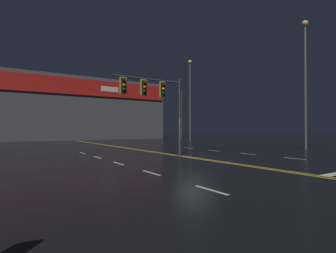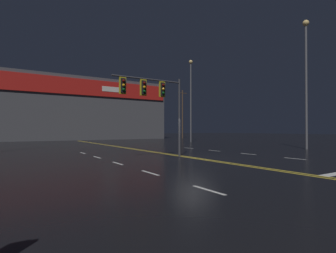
# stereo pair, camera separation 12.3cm
# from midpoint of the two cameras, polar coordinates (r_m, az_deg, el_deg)

# --- Properties ---
(ground_plane) EXTENTS (200.00, 200.00, 0.00)m
(ground_plane) POSITION_cam_midpoint_polar(r_m,az_deg,el_deg) (16.57, 5.78, -6.82)
(ground_plane) COLOR black
(road_markings) EXTENTS (14.87, 60.00, 0.01)m
(road_markings) POSITION_cam_midpoint_polar(r_m,az_deg,el_deg) (16.08, 11.81, -6.98)
(road_markings) COLOR gold
(road_markings) RESTS_ON ground
(traffic_signal_median) EXTENTS (4.76, 0.36, 5.13)m
(traffic_signal_median) POSITION_cam_midpoint_polar(r_m,az_deg,el_deg) (16.43, -3.26, 7.17)
(traffic_signal_median) COLOR #38383D
(traffic_signal_median) RESTS_ON ground
(streetlight_near_right) EXTENTS (0.56, 0.56, 11.83)m
(streetlight_near_right) POSITION_cam_midpoint_polar(r_m,az_deg,el_deg) (27.58, 27.97, 10.99)
(streetlight_near_right) COLOR #59595E
(streetlight_near_right) RESTS_ON ground
(streetlight_median_approach) EXTENTS (0.56, 0.56, 11.96)m
(streetlight_median_approach) POSITION_cam_midpoint_polar(r_m,az_deg,el_deg) (38.62, 5.08, 7.66)
(streetlight_median_approach) COLOR #59595E
(streetlight_median_approach) RESTS_ON ground
(building_backdrop) EXTENTS (34.67, 10.23, 10.93)m
(building_backdrop) POSITION_cam_midpoint_polar(r_m,az_deg,el_deg) (51.25, -20.66, 3.48)
(building_backdrop) COLOR #4C4C51
(building_backdrop) RESTS_ON ground
(utility_pole_row) EXTENTS (44.56, 0.26, 12.58)m
(utility_pole_row) POSITION_cam_midpoint_polar(r_m,az_deg,el_deg) (45.76, -21.54, 4.56)
(utility_pole_row) COLOR #4C3828
(utility_pole_row) RESTS_ON ground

